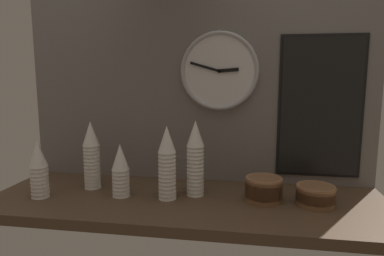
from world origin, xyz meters
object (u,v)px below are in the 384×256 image
(cup_stack_left, at_px, (92,155))
(wall_clock, at_px, (219,71))
(bowl_stack_far_right, at_px, (315,194))
(cup_stack_center_left, at_px, (121,170))
(cup_stack_center, at_px, (167,163))
(menu_board, at_px, (320,107))
(bowl_stack_right, at_px, (264,188))
(cup_stack_far_left, at_px, (39,169))
(cup_stack_center_right, at_px, (195,158))

(cup_stack_left, distance_m, wall_clock, 0.67)
(bowl_stack_far_right, bearing_deg, cup_stack_center_left, -177.98)
(cup_stack_center, height_order, cup_stack_center_left, cup_stack_center)
(menu_board, bearing_deg, bowl_stack_right, -136.57)
(cup_stack_far_left, bearing_deg, bowl_stack_right, 6.43)
(cup_stack_center, xyz_separation_m, bowl_stack_right, (0.38, 0.03, -0.10))
(cup_stack_left, relative_size, cup_stack_center, 1.00)
(cup_stack_center_right, relative_size, menu_board, 0.50)
(cup_stack_left, distance_m, menu_board, 1.02)
(cup_stack_left, relative_size, bowl_stack_far_right, 2.02)
(cup_stack_left, xyz_separation_m, menu_board, (0.98, 0.19, 0.21))
(cup_stack_center_right, relative_size, bowl_stack_far_right, 2.12)
(menu_board, bearing_deg, wall_clock, -178.85)
(bowl_stack_far_right, bearing_deg, cup_stack_center_right, 175.59)
(bowl_stack_right, relative_size, menu_board, 0.24)
(cup_stack_center_right, distance_m, cup_stack_center, 0.12)
(cup_stack_left, height_order, cup_stack_center_left, cup_stack_left)
(cup_stack_center_left, distance_m, bowl_stack_right, 0.58)
(bowl_stack_right, distance_m, bowl_stack_far_right, 0.19)
(cup_stack_left, bearing_deg, menu_board, 10.85)
(cup_stack_center, bearing_deg, cup_stack_center_left, -179.22)
(cup_stack_center_right, bearing_deg, menu_board, 21.39)
(cup_stack_center_right, xyz_separation_m, menu_board, (0.52, 0.20, 0.20))
(cup_stack_center, relative_size, wall_clock, 0.85)
(bowl_stack_right, relative_size, bowl_stack_far_right, 1.00)
(bowl_stack_far_right, xyz_separation_m, menu_board, (0.05, 0.24, 0.31))
(cup_stack_left, distance_m, bowl_stack_right, 0.75)
(cup_stack_left, height_order, cup_stack_center, same)
(bowl_stack_right, bearing_deg, cup_stack_center, -174.81)
(wall_clock, distance_m, menu_board, 0.47)
(cup_stack_center, relative_size, bowl_stack_far_right, 2.02)
(cup_stack_center_right, height_order, menu_board, menu_board)
(cup_stack_center, height_order, wall_clock, wall_clock)
(wall_clock, bearing_deg, cup_stack_far_left, -155.25)
(cup_stack_center, height_order, menu_board, menu_board)
(cup_stack_center, relative_size, cup_stack_center_left, 1.36)
(bowl_stack_right, bearing_deg, cup_stack_center_left, -176.29)
(bowl_stack_right, xyz_separation_m, bowl_stack_far_right, (0.19, -0.01, -0.01))
(menu_board, bearing_deg, cup_stack_center, -157.04)
(cup_stack_far_left, height_order, cup_stack_center_left, cup_stack_far_left)
(cup_stack_center, bearing_deg, cup_stack_left, 167.88)
(cup_stack_center_right, relative_size, cup_stack_far_left, 1.34)
(cup_stack_center, bearing_deg, cup_stack_center_right, 30.19)
(cup_stack_left, distance_m, cup_stack_far_left, 0.22)
(cup_stack_center_right, relative_size, wall_clock, 0.89)
(bowl_stack_far_right, bearing_deg, cup_stack_left, 176.80)
(cup_stack_center_right, xyz_separation_m, cup_stack_left, (-0.46, 0.02, -0.01))
(cup_stack_center_left, bearing_deg, bowl_stack_far_right, 2.02)
(cup_stack_center_left, bearing_deg, menu_board, 18.07)
(bowl_stack_far_right, relative_size, menu_board, 0.24)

